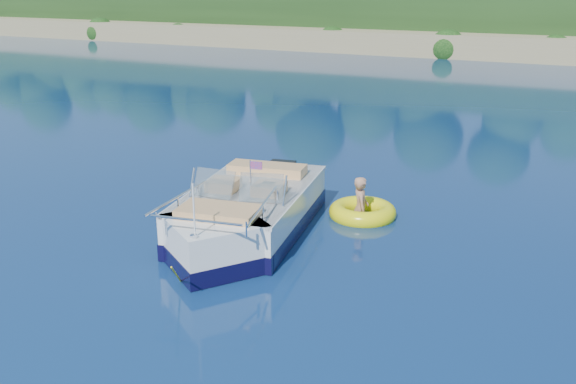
{
  "coord_description": "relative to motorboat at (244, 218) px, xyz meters",
  "views": [
    {
      "loc": [
        5.25,
        -7.78,
        4.7
      ],
      "look_at": [
        -0.2,
        2.66,
        0.85
      ],
      "focal_mm": 40.0,
      "sensor_mm": 36.0,
      "label": 1
    }
  ],
  "objects": [
    {
      "name": "tow_tube",
      "position": [
        1.64,
        2.09,
        -0.29
      ],
      "size": [
        1.51,
        1.51,
        0.38
      ],
      "rotation": [
        0.0,
        0.0,
        0.07
      ],
      "color": "#FFF50E",
      "rests_on": "ground"
    },
    {
      "name": "ground",
      "position": [
        0.88,
        -2.13,
        -0.38
      ],
      "size": [
        160.0,
        160.0,
        0.0
      ],
      "primitive_type": "plane",
      "color": "#0A1E4B",
      "rests_on": "ground"
    },
    {
      "name": "boy",
      "position": [
        1.61,
        2.0,
        -0.38
      ],
      "size": [
        0.68,
        0.83,
        1.51
      ],
      "primitive_type": "imported",
      "rotation": [
        0.0,
        -0.17,
        2.1
      ],
      "color": "tan",
      "rests_on": "ground"
    },
    {
      "name": "motorboat",
      "position": [
        0.0,
        0.0,
        0.0
      ],
      "size": [
        2.85,
        5.86,
        1.97
      ],
      "rotation": [
        0.0,
        0.0,
        0.2
      ],
      "color": "white",
      "rests_on": "ground"
    },
    {
      "name": "shoreline",
      "position": [
        0.88,
        61.65,
        0.59
      ],
      "size": [
        170.0,
        59.0,
        6.0
      ],
      "color": "#9C8A5A",
      "rests_on": "ground"
    }
  ]
}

